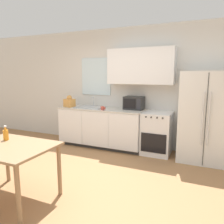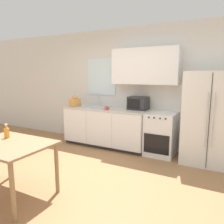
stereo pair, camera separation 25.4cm
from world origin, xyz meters
name	(u,v)px [view 1 (the left image)]	position (x,y,z in m)	size (l,w,h in m)	color
ground_plane	(81,182)	(0.00, 0.00, 0.00)	(12.00, 12.00, 0.00)	#9E7047
wall_back	(128,85)	(0.05, 2.05, 1.42)	(12.00, 0.38, 2.70)	silver
kitchen_counter	(102,127)	(-0.49, 1.72, 0.45)	(1.99, 0.67, 0.90)	#333333
oven_range	(157,133)	(0.80, 1.74, 0.44)	(0.58, 0.62, 0.88)	white
refrigerator	(206,117)	(1.72, 1.71, 0.86)	(0.95, 0.71, 1.72)	silver
kitchen_sink	(90,107)	(-0.78, 1.72, 0.91)	(0.66, 0.44, 0.23)	#B7BABC
microwave	(134,103)	(0.25, 1.86, 1.04)	(0.42, 0.32, 0.29)	#282828
coffee_mug	(103,108)	(-0.34, 1.49, 0.94)	(0.11, 0.08, 0.08)	#BF4C3F
grocery_bag_0	(69,102)	(-1.28, 1.60, 1.01)	(0.26, 0.23, 0.28)	#DB994C
dining_table	(10,153)	(-0.57, -0.78, 0.65)	(1.12, 0.83, 0.75)	#997551
drink_bottle	(6,134)	(-0.80, -0.63, 0.83)	(0.07, 0.07, 0.21)	orange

